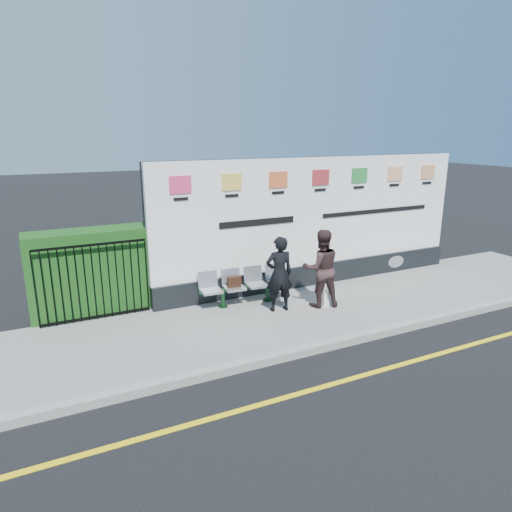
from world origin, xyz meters
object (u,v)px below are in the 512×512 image
Objects in this scene: woman_left at (279,274)px; woman_right at (321,268)px; bench at (246,294)px; billboard at (317,231)px.

woman_left is 0.95× the size of woman_right.
woman_right is (0.91, -0.15, 0.04)m from woman_left.
woman_right is (1.37, -0.78, 0.61)m from bench.
woman_right is at bearing -25.60° from bench.
bench is 1.24× the size of woman_left.
woman_right is at bearing -119.29° from billboard.
woman_left is at bearing 5.94° from woman_right.
woman_left reaches higher than bench.
woman_left is at bearing -49.36° from bench.
woman_left is at bearing -144.96° from billboard.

